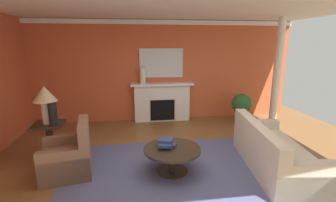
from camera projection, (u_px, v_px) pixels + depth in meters
name	position (u px, v px, depth m)	size (l,w,h in m)	color
ground_plane	(178.00, 164.00, 4.57)	(9.39, 9.39, 0.00)	brown
wall_fireplace	(160.00, 71.00, 7.06)	(7.82, 0.12, 2.88)	#C65633
ceiling_panel	(177.00, 3.00, 4.18)	(7.82, 6.35, 0.06)	white
crown_moulding	(160.00, 22.00, 6.67)	(7.82, 0.08, 0.12)	white
area_rug	(172.00, 171.00, 4.31)	(3.78, 2.68, 0.01)	#4C517A
fireplace	(162.00, 103.00, 7.07)	(1.80, 0.35, 1.12)	white
mantel_mirror	(161.00, 63.00, 6.92)	(1.25, 0.04, 0.83)	silver
sofa	(272.00, 154.00, 4.34)	(1.17, 2.20, 0.85)	beige
armchair_near_window	(69.00, 158.00, 4.17)	(0.92, 0.92, 0.95)	brown
coffee_table	(172.00, 154.00, 4.23)	(1.00, 1.00, 0.45)	#2D2319
side_table	(50.00, 138.00, 4.80)	(0.56, 0.56, 0.70)	#2D2319
table_lamp	(45.00, 98.00, 4.60)	(0.44, 0.44, 0.75)	beige
vase_on_side_table	(53.00, 114.00, 4.58)	(0.16, 0.16, 0.43)	black
vase_mantel_left	(143.00, 76.00, 6.75)	(0.17, 0.17, 0.47)	beige
book_red_cover	(171.00, 145.00, 4.28)	(0.20, 0.15, 0.05)	navy
book_art_folio	(165.00, 145.00, 4.16)	(0.22, 0.18, 0.04)	navy
book_small_novel	(165.00, 140.00, 4.25)	(0.26, 0.19, 0.05)	navy
potted_plant	(241.00, 106.00, 6.93)	(0.56, 0.56, 0.83)	#A8754C
column_white	(277.00, 74.00, 6.48)	(0.20, 0.20, 2.88)	white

